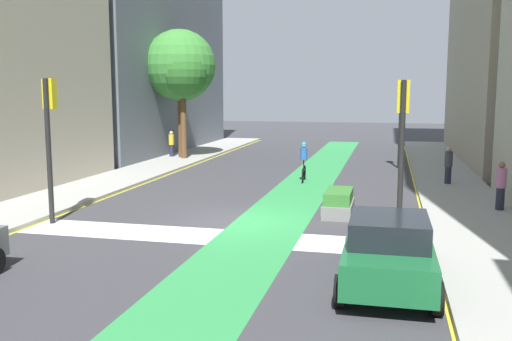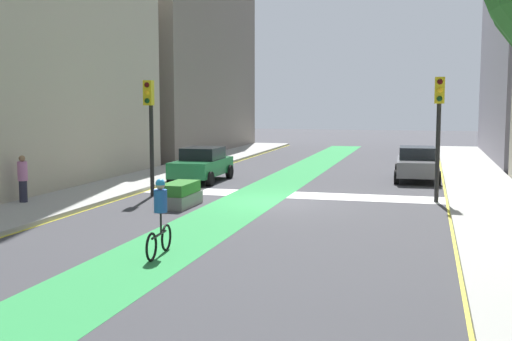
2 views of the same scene
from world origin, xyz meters
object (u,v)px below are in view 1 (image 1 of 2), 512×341
(traffic_signal_near_left, at_px, (49,123))
(street_tree_near, at_px, (180,66))
(street_tree_far, at_px, (183,71))
(median_planter, at_px, (339,203))
(traffic_signal_near_right, at_px, (402,127))
(traffic_signal_far_right, at_px, (400,117))
(pedestrian_sidewalk_left_a, at_px, (171,144))
(car_green_right_near, at_px, (388,250))
(pedestrian_sidewalk_right_b, at_px, (448,165))
(cyclist_in_lane, at_px, (304,161))
(pedestrian_sidewalk_right_a, at_px, (501,185))

(traffic_signal_near_left, xyz_separation_m, street_tree_near, (-2.07, 16.91, 2.51))
(street_tree_far, height_order, median_planter, street_tree_far)
(traffic_signal_near_right, bearing_deg, street_tree_near, 129.35)
(street_tree_far, bearing_deg, traffic_signal_far_right, -1.76)
(traffic_signal_near_right, relative_size, street_tree_far, 0.65)
(traffic_signal_far_right, height_order, pedestrian_sidewalk_left_a, traffic_signal_far_right)
(car_green_right_near, distance_m, pedestrian_sidewalk_right_b, 13.94)
(traffic_signal_near_right, relative_size, pedestrian_sidewalk_left_a, 2.86)
(traffic_signal_far_right, bearing_deg, cyclist_in_lane, -126.50)
(traffic_signal_far_right, xyz_separation_m, cyclist_in_lane, (-4.38, -5.92, -1.82))
(traffic_signal_far_right, height_order, street_tree_far, street_tree_far)
(traffic_signal_near_left, xyz_separation_m, traffic_signal_far_right, (10.92, 15.99, -0.40))
(car_green_right_near, bearing_deg, street_tree_far, 121.17)
(car_green_right_near, height_order, street_tree_far, street_tree_far)
(cyclist_in_lane, bearing_deg, pedestrian_sidewalk_right_b, -0.30)
(traffic_signal_far_right, xyz_separation_m, pedestrian_sidewalk_right_a, (3.19, -11.36, -1.79))
(street_tree_far, bearing_deg, traffic_signal_near_right, -50.49)
(traffic_signal_near_right, xyz_separation_m, pedestrian_sidewalk_left_a, (-13.52, 15.80, -2.19))
(car_green_right_near, height_order, pedestrian_sidewalk_left_a, pedestrian_sidewalk_left_a)
(car_green_right_near, relative_size, street_tree_far, 0.61)
(car_green_right_near, bearing_deg, street_tree_near, 121.25)
(car_green_right_near, distance_m, pedestrian_sidewalk_right_a, 9.09)
(cyclist_in_lane, height_order, pedestrian_sidewalk_right_b, cyclist_in_lane)
(car_green_right_near, bearing_deg, cyclist_in_lane, 105.74)
(traffic_signal_near_left, bearing_deg, street_tree_far, 95.96)
(pedestrian_sidewalk_right_a, relative_size, pedestrian_sidewalk_left_a, 1.06)
(cyclist_in_lane, bearing_deg, traffic_signal_near_left, -123.01)
(street_tree_near, bearing_deg, traffic_signal_near_left, -83.02)
(street_tree_far, bearing_deg, median_planter, -51.50)
(traffic_signal_near_right, height_order, pedestrian_sidewalk_left_a, traffic_signal_near_right)
(traffic_signal_near_left, xyz_separation_m, pedestrian_sidewalk_right_b, (12.93, 10.04, -2.21))
(street_tree_near, height_order, street_tree_far, street_tree_near)
(traffic_signal_near_right, bearing_deg, street_tree_far, 129.51)
(traffic_signal_near_right, height_order, street_tree_near, street_tree_near)
(traffic_signal_near_left, relative_size, street_tree_near, 0.59)
(pedestrian_sidewalk_right_a, bearing_deg, median_planter, -165.26)
(pedestrian_sidewalk_left_a, height_order, pedestrian_sidewalk_right_b, pedestrian_sidewalk_right_b)
(traffic_signal_far_right, relative_size, pedestrian_sidewalk_left_a, 2.52)
(pedestrian_sidewalk_right_a, height_order, street_tree_near, street_tree_near)
(median_planter, bearing_deg, traffic_signal_near_left, -159.82)
(traffic_signal_near_right, bearing_deg, traffic_signal_far_right, 89.22)
(pedestrian_sidewalk_left_a, xyz_separation_m, median_planter, (11.56, -13.89, -0.54))
(car_green_right_near, distance_m, street_tree_near, 24.57)
(traffic_signal_near_right, xyz_separation_m, traffic_signal_near_left, (-10.72, -1.31, 0.05))
(cyclist_in_lane, distance_m, median_planter, 7.22)
(pedestrian_sidewalk_left_a, distance_m, street_tree_far, 4.61)
(traffic_signal_near_right, distance_m, pedestrian_sidewalk_right_a, 5.21)
(pedestrian_sidewalk_left_a, height_order, street_tree_near, street_tree_near)
(traffic_signal_near_left, distance_m, cyclist_in_lane, 12.21)
(traffic_signal_near_left, height_order, cyclist_in_lane, traffic_signal_near_left)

